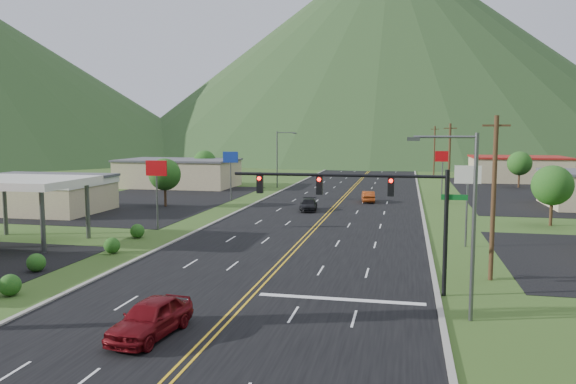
% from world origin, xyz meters
% --- Properties ---
extents(traffic_signal, '(13.10, 0.43, 7.00)m').
position_xyz_m(traffic_signal, '(6.48, 14.00, 5.33)').
color(traffic_signal, black).
rests_on(traffic_signal, ground).
extents(streetlight_east, '(3.28, 0.25, 9.00)m').
position_xyz_m(streetlight_east, '(11.18, 10.00, 5.18)').
color(streetlight_east, '#59595E').
rests_on(streetlight_east, ground).
extents(streetlight_west, '(3.28, 0.25, 9.00)m').
position_xyz_m(streetlight_west, '(-11.68, 70.00, 5.18)').
color(streetlight_west, '#59595E').
rests_on(streetlight_west, ground).
extents(gas_canopy, '(10.00, 8.00, 5.30)m').
position_xyz_m(gas_canopy, '(-22.00, 22.00, 4.87)').
color(gas_canopy, white).
rests_on(gas_canopy, ground).
extents(building_west_mid, '(14.40, 10.40, 4.10)m').
position_xyz_m(building_west_mid, '(-32.00, 38.00, 2.27)').
color(building_west_mid, '#CBBC8D').
rests_on(building_west_mid, ground).
extents(building_west_far, '(18.40, 11.40, 4.50)m').
position_xyz_m(building_west_far, '(-28.00, 68.00, 2.26)').
color(building_west_far, '#CBBC8D').
rests_on(building_west_far, ground).
extents(building_east_far, '(16.40, 12.40, 4.50)m').
position_xyz_m(building_east_far, '(28.00, 90.00, 2.26)').
color(building_east_far, '#CBBC8D').
rests_on(building_east_far, ground).
extents(pole_sign_west_a, '(2.00, 0.18, 6.40)m').
position_xyz_m(pole_sign_west_a, '(-14.00, 30.00, 5.05)').
color(pole_sign_west_a, '#59595E').
rests_on(pole_sign_west_a, ground).
extents(pole_sign_west_b, '(2.00, 0.18, 6.40)m').
position_xyz_m(pole_sign_west_b, '(-14.00, 52.00, 5.05)').
color(pole_sign_west_b, '#59595E').
rests_on(pole_sign_west_b, ground).
extents(pole_sign_east_a, '(2.00, 0.18, 6.40)m').
position_xyz_m(pole_sign_east_a, '(13.00, 28.00, 5.05)').
color(pole_sign_east_a, '#59595E').
rests_on(pole_sign_east_a, ground).
extents(pole_sign_east_b, '(2.00, 0.18, 6.40)m').
position_xyz_m(pole_sign_east_b, '(13.00, 60.00, 5.05)').
color(pole_sign_east_b, '#59595E').
rests_on(pole_sign_east_b, ground).
extents(tree_west_a, '(3.84, 3.84, 5.82)m').
position_xyz_m(tree_west_a, '(-20.00, 45.00, 3.89)').
color(tree_west_a, '#382314').
rests_on(tree_west_a, ground).
extents(tree_west_b, '(3.84, 3.84, 5.82)m').
position_xyz_m(tree_west_b, '(-25.00, 72.00, 3.89)').
color(tree_west_b, '#382314').
rests_on(tree_west_b, ground).
extents(tree_east_a, '(3.84, 3.84, 5.82)m').
position_xyz_m(tree_east_a, '(22.00, 40.00, 3.89)').
color(tree_east_a, '#382314').
rests_on(tree_east_a, ground).
extents(tree_east_b, '(3.84, 3.84, 5.82)m').
position_xyz_m(tree_east_b, '(26.00, 78.00, 3.89)').
color(tree_east_b, '#382314').
rests_on(tree_east_b, ground).
extents(utility_pole_a, '(1.60, 0.28, 10.00)m').
position_xyz_m(utility_pole_a, '(13.50, 18.00, 5.13)').
color(utility_pole_a, '#382314').
rests_on(utility_pole_a, ground).
extents(utility_pole_b, '(1.60, 0.28, 10.00)m').
position_xyz_m(utility_pole_b, '(13.50, 55.00, 5.13)').
color(utility_pole_b, '#382314').
rests_on(utility_pole_b, ground).
extents(utility_pole_c, '(1.60, 0.28, 10.00)m').
position_xyz_m(utility_pole_c, '(13.50, 95.00, 5.13)').
color(utility_pole_c, '#382314').
rests_on(utility_pole_c, ground).
extents(utility_pole_d, '(1.60, 0.28, 10.00)m').
position_xyz_m(utility_pole_d, '(13.50, 135.00, 5.13)').
color(utility_pole_d, '#382314').
rests_on(utility_pole_d, ground).
extents(mountain_n, '(220.00, 220.00, 85.00)m').
position_xyz_m(mountain_n, '(0.00, 220.00, 42.50)').
color(mountain_n, '#203518').
rests_on(mountain_n, ground).
extents(car_red_near, '(2.55, 5.13, 1.68)m').
position_xyz_m(car_red_near, '(-2.58, 4.80, 0.84)').
color(car_red_near, maroon).
rests_on(car_red_near, ground).
extents(car_dark_mid, '(2.38, 4.76, 1.33)m').
position_xyz_m(car_dark_mid, '(-2.51, 44.98, 0.66)').
color(car_dark_mid, black).
rests_on(car_dark_mid, ground).
extents(car_red_far, '(2.02, 4.43, 1.41)m').
position_xyz_m(car_red_far, '(3.59, 54.23, 0.70)').
color(car_red_far, '#953610').
rests_on(car_red_far, ground).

